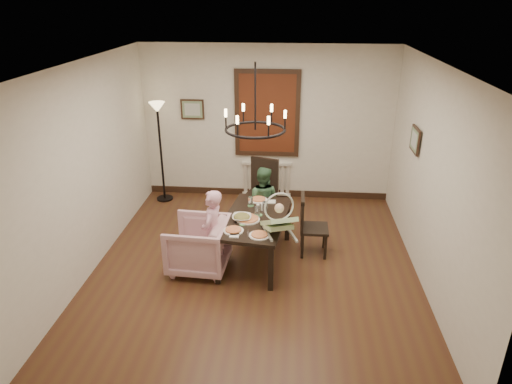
# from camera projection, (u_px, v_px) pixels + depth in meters

# --- Properties ---
(room_shell) EXTENTS (4.51, 5.00, 2.81)m
(room_shell) POSITION_uv_depth(u_px,v_px,m) (257.00, 165.00, 6.27)
(room_shell) COLOR #482718
(room_shell) RESTS_ON ground
(dining_table) EXTENTS (1.02, 1.58, 0.69)m
(dining_table) POSITION_uv_depth(u_px,v_px,m) (255.00, 222.00, 6.41)
(dining_table) COLOR black
(dining_table) RESTS_ON room_shell
(chair_far) EXTENTS (0.61, 0.61, 1.10)m
(chair_far) POSITION_uv_depth(u_px,v_px,m) (260.00, 193.00, 7.51)
(chair_far) COLOR black
(chair_far) RESTS_ON room_shell
(chair_right) EXTENTS (0.41, 0.41, 0.92)m
(chair_right) POSITION_uv_depth(u_px,v_px,m) (314.00, 225.00, 6.64)
(chair_right) COLOR black
(chair_right) RESTS_ON room_shell
(armchair) EXTENTS (0.86, 0.84, 0.74)m
(armchair) POSITION_uv_depth(u_px,v_px,m) (198.00, 245.00, 6.30)
(armchair) COLOR #CE9DA7
(armchair) RESTS_ON room_shell
(elderly_woman) EXTENTS (0.30, 0.40, 1.00)m
(elderly_woman) POSITION_uv_depth(u_px,v_px,m) (213.00, 239.00, 6.19)
(elderly_woman) COLOR #E29FB6
(elderly_woman) RESTS_ON room_shell
(seated_man) EXTENTS (0.52, 0.44, 0.93)m
(seated_man) POSITION_uv_depth(u_px,v_px,m) (262.00, 206.00, 7.22)
(seated_man) COLOR #3F6945
(seated_man) RESTS_ON room_shell
(baby_bouncer) EXTENTS (0.59, 0.69, 0.38)m
(baby_bouncer) POSITION_uv_depth(u_px,v_px,m) (279.00, 220.00, 5.87)
(baby_bouncer) COLOR #BDE29C
(baby_bouncer) RESTS_ON dining_table
(salad_bowl) EXTENTS (0.32, 0.32, 0.08)m
(salad_bowl) POSITION_uv_depth(u_px,v_px,m) (242.00, 217.00, 6.27)
(salad_bowl) COLOR white
(salad_bowl) RESTS_ON dining_table
(pizza_platter) EXTENTS (0.33, 0.33, 0.04)m
(pizza_platter) POSITION_uv_depth(u_px,v_px,m) (248.00, 219.00, 6.27)
(pizza_platter) COLOR tan
(pizza_platter) RESTS_ON dining_table
(drinking_glass) EXTENTS (0.08, 0.08, 0.16)m
(drinking_glass) POSITION_uv_depth(u_px,v_px,m) (257.00, 212.00, 6.34)
(drinking_glass) COLOR silver
(drinking_glass) RESTS_ON dining_table
(window_blinds) EXTENTS (1.00, 0.03, 1.40)m
(window_blinds) POSITION_uv_depth(u_px,v_px,m) (267.00, 114.00, 8.10)
(window_blinds) COLOR #521E10
(window_blinds) RESTS_ON room_shell
(radiator) EXTENTS (0.92, 0.12, 0.62)m
(radiator) POSITION_uv_depth(u_px,v_px,m) (267.00, 179.00, 8.62)
(radiator) COLOR silver
(radiator) RESTS_ON room_shell
(picture_back) EXTENTS (0.42, 0.03, 0.36)m
(picture_back) POSITION_uv_depth(u_px,v_px,m) (192.00, 109.00, 8.20)
(picture_back) COLOR black
(picture_back) RESTS_ON room_shell
(picture_right) EXTENTS (0.03, 0.42, 0.36)m
(picture_right) POSITION_uv_depth(u_px,v_px,m) (415.00, 140.00, 6.48)
(picture_right) COLOR black
(picture_right) RESTS_ON room_shell
(floor_lamp) EXTENTS (0.30, 0.30, 1.80)m
(floor_lamp) POSITION_uv_depth(u_px,v_px,m) (161.00, 154.00, 8.25)
(floor_lamp) COLOR black
(floor_lamp) RESTS_ON room_shell
(chandelier) EXTENTS (0.80, 0.80, 0.04)m
(chandelier) POSITION_uv_depth(u_px,v_px,m) (255.00, 130.00, 5.88)
(chandelier) COLOR black
(chandelier) RESTS_ON room_shell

